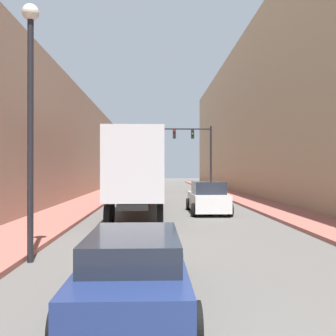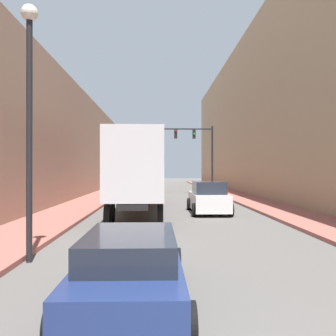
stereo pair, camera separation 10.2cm
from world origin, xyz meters
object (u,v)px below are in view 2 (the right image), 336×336
Objects in this scene: street_lamp at (29,97)px; suv_car at (208,198)px; traffic_signal_gantry at (193,145)px; semi_truck at (140,171)px; sedan_car at (131,268)px.

suv_car is at bearing 60.23° from street_lamp.
street_lamp reaches higher than traffic_signal_gantry.
semi_truck is 16.66m from traffic_signal_gantry.
suv_car is 16.90m from traffic_signal_gantry.
semi_truck is at bearing 78.17° from street_lamp.
sedan_car is at bearing -103.38° from suv_car.
suv_car is 0.62× the size of traffic_signal_gantry.
street_lamp is (-2.40, -11.46, 1.99)m from semi_truck.
traffic_signal_gantry is at bearing 82.52° from sedan_car.
sedan_car is 30.97m from traffic_signal_gantry.
semi_truck is at bearing -105.85° from traffic_signal_gantry.
traffic_signal_gantry is (0.66, 16.40, 4.04)m from suv_car.
sedan_car is at bearing -88.02° from semi_truck.
street_lamp is (-6.24, -10.91, 3.54)m from suv_car.
street_lamp reaches higher than semi_truck.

